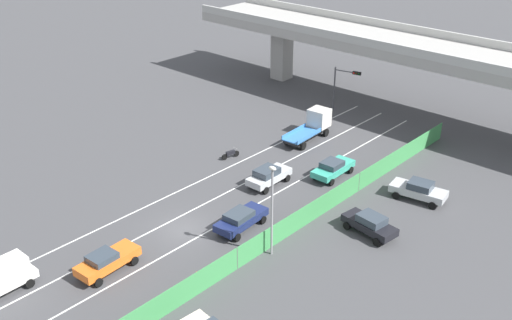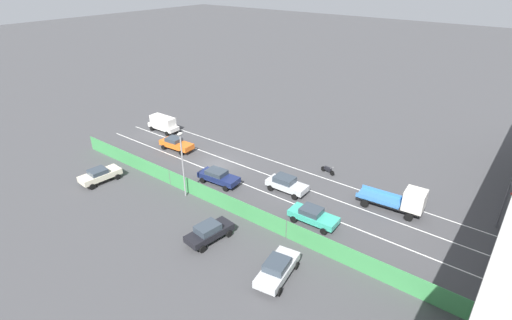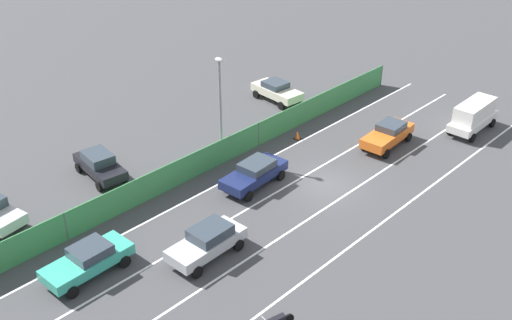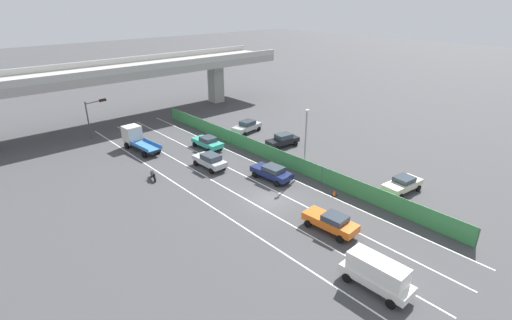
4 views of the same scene
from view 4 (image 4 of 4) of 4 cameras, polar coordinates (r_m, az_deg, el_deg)
name	(u,v)px [view 4 (image 4 of 4)]	position (r m, az deg, el deg)	size (l,w,h in m)	color
ground_plane	(270,200)	(36.46, 2.04, -5.95)	(300.00, 300.00, 0.00)	#424244
lane_line_left_edge	(188,191)	(38.56, -10.16, -4.61)	(0.14, 49.30, 0.01)	silver
lane_line_mid_left	(214,181)	(40.12, -6.23, -3.21)	(0.14, 49.30, 0.01)	silver
lane_line_mid_right	(239,173)	(41.87, -2.62, -1.90)	(0.14, 49.30, 0.01)	silver
lane_line_right_edge	(261,165)	(43.80, 0.68, -0.71)	(0.14, 49.30, 0.01)	silver
elevated_overpass	(115,75)	(61.35, -20.30, 11.80)	(56.75, 8.78, 8.87)	#A09E99
green_fence	(272,154)	(44.55, 2.34, 0.93)	(0.10, 45.40, 1.77)	#3D8E4C
car_taxi_teal	(208,142)	(48.65, -7.25, 2.70)	(2.15, 4.63, 1.57)	teal
car_sedan_silver	(210,160)	(43.01, -6.91, -0.01)	(2.07, 4.43, 1.67)	#B7BABC
car_taxi_orange	(331,222)	(32.09, 11.14, -9.01)	(2.19, 4.70, 1.59)	orange
car_van_white	(377,273)	(27.00, 17.61, -15.75)	(2.02, 4.78, 2.23)	silver
car_sedan_navy	(272,172)	(40.01, 2.39, -1.78)	(2.29, 4.78, 1.55)	navy
flatbed_truck_blue	(136,138)	(50.41, -17.49, 3.17)	(2.56, 6.35, 2.75)	black
motorcycle	(153,175)	(41.64, -15.15, -2.20)	(0.69, 1.92, 0.93)	black
parked_sedan_cream	(403,184)	(40.13, 21.06, -3.34)	(4.51, 2.34, 1.57)	beige
parked_sedan_dark	(283,140)	(49.04, 4.04, 3.05)	(4.51, 2.37, 1.65)	black
parked_wagon_silver	(247,126)	(54.15, -1.35, 5.08)	(4.85, 2.62, 1.68)	#B2B5B7
traffic_light	(94,111)	(56.18, -23.02, 6.77)	(3.10, 0.86, 5.08)	#47474C
street_lamp	(306,135)	(40.79, 7.45, 3.76)	(0.60, 0.36, 7.09)	gray
traffic_cone	(334,193)	(37.85, 11.63, -4.82)	(0.47, 0.47, 0.61)	orange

